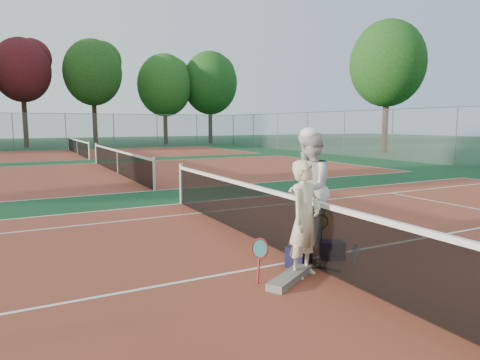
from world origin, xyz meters
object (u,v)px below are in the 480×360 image
at_px(water_bottle, 356,256).
at_px(player_b, 308,189).
at_px(racket_red, 260,260).
at_px(racket_black_held, 321,231).
at_px(net_main, 301,229).
at_px(sports_bag_purple, 332,250).
at_px(racket_spare, 313,265).
at_px(sports_bag_navy, 299,255).
at_px(player_a, 305,219).

bearing_deg(water_bottle, player_b, 88.37).
relative_size(player_b, racket_red, 3.44).
height_order(racket_red, racket_black_held, racket_red).
height_order(net_main, sports_bag_purple, net_main).
xyz_separation_m(racket_spare, sports_bag_navy, (-0.17, 0.12, 0.15)).
distance_m(racket_red, sports_bag_purple, 1.56).
height_order(player_b, racket_black_held, player_b).
relative_size(player_b, sports_bag_purple, 5.62).
bearing_deg(player_b, net_main, 3.29).
bearing_deg(player_a, net_main, 35.08).
distance_m(racket_black_held, sports_bag_navy, 1.11).
bearing_deg(racket_red, racket_black_held, -19.26).
bearing_deg(player_b, racket_red, -9.49).
bearing_deg(player_a, racket_red, 148.39).
bearing_deg(sports_bag_purple, water_bottle, -78.17).
xyz_separation_m(racket_spare, sports_bag_purple, (0.49, 0.13, 0.13)).
xyz_separation_m(net_main, sports_bag_purple, (0.50, -0.17, -0.36)).
bearing_deg(racket_black_held, player_b, -115.15).
bearing_deg(racket_spare, water_bottle, -140.73).
xyz_separation_m(racket_red, sports_bag_navy, (0.86, 0.28, -0.13)).
xyz_separation_m(racket_black_held, water_bottle, (-0.16, -1.04, -0.14)).
relative_size(net_main, racket_red, 18.60).
bearing_deg(racket_red, net_main, -22.13).
height_order(racket_red, racket_spare, racket_red).
height_order(racket_spare, sports_bag_navy, sports_bag_navy).
xyz_separation_m(player_b, sports_bag_navy, (-0.79, -0.86, -0.85)).
bearing_deg(racket_red, sports_bag_navy, -28.30).
height_order(player_a, sports_bag_navy, player_a).
bearing_deg(player_b, racket_spare, 13.64).
bearing_deg(racket_spare, sports_bag_purple, -98.28).
relative_size(player_b, sports_bag_navy, 4.90).
height_order(racket_spare, water_bottle, water_bottle).
distance_m(player_b, sports_bag_purple, 1.22).
bearing_deg(racket_spare, racket_red, 75.77).
xyz_separation_m(player_a, water_bottle, (0.94, -0.04, -0.68)).
bearing_deg(sports_bag_purple, racket_black_held, 67.63).
relative_size(net_main, sports_bag_purple, 30.41).
bearing_deg(net_main, racket_red, -155.99).
relative_size(player_a, racket_spare, 2.77).
bearing_deg(racket_black_held, racket_red, -25.86).
height_order(player_a, racket_red, player_a).
relative_size(racket_spare, sports_bag_navy, 1.45).
bearing_deg(player_b, racket_black_held, 73.59).
bearing_deg(racket_black_held, sports_bag_purple, 14.90).
relative_size(player_b, water_bottle, 6.77).
relative_size(net_main, player_a, 6.62).
bearing_deg(player_b, sports_bag_navy, 3.34).
bearing_deg(racket_red, player_b, -11.62).
height_order(racket_black_held, sports_bag_navy, racket_black_held).
distance_m(sports_bag_navy, sports_bag_purple, 0.66).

